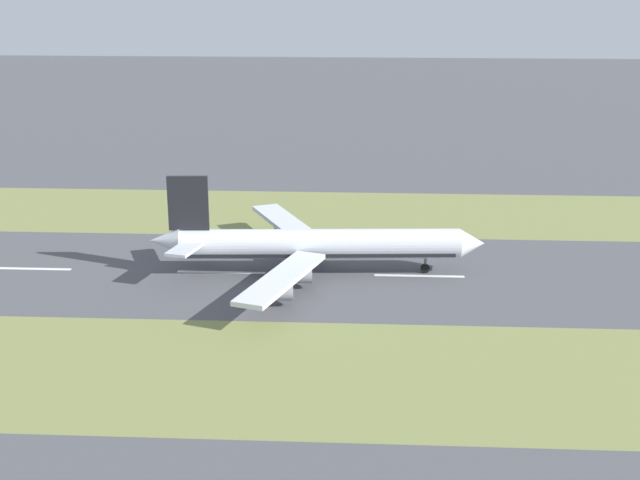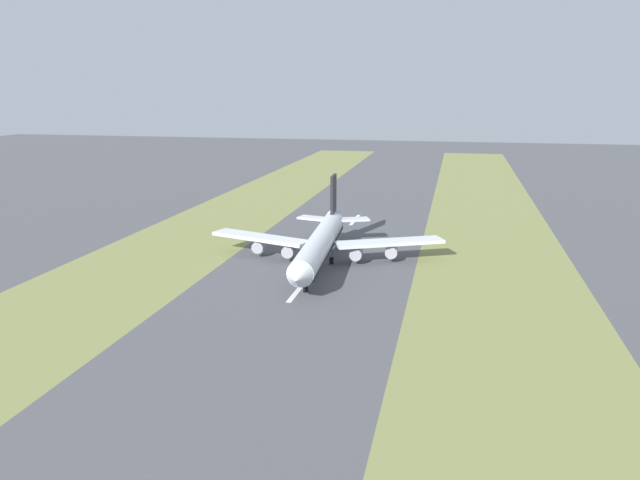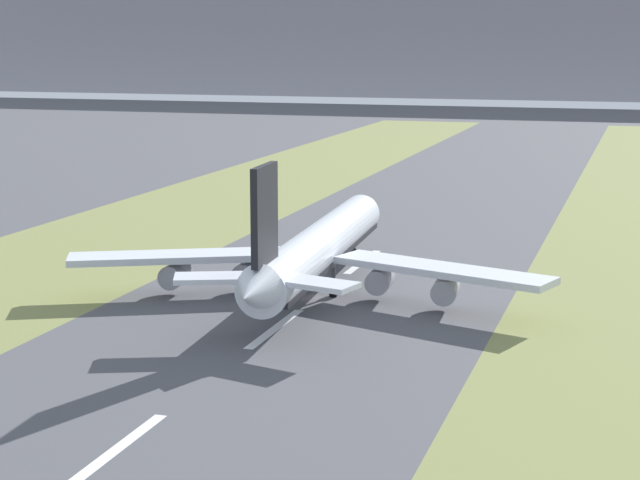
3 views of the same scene
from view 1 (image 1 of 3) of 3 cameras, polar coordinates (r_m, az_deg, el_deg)
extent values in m
plane|color=#4C4C51|center=(179.77, -1.36, -2.17)|extent=(800.00, 800.00, 0.00)
cube|color=olive|center=(222.49, -0.48, 1.78)|extent=(40.00, 600.00, 0.01)
cube|color=olive|center=(138.48, -2.80, -8.51)|extent=(40.00, 600.00, 0.01)
cube|color=silver|center=(192.13, -18.19, -1.75)|extent=(1.20, 18.00, 0.01)
cube|color=silver|center=(181.62, -6.33, -2.06)|extent=(1.20, 18.00, 0.01)
cube|color=silver|center=(179.60, 6.38, -2.29)|extent=(1.20, 18.00, 0.01)
cylinder|color=silver|center=(178.11, 0.00, -0.25)|extent=(9.56, 56.27, 6.00)
cone|color=silver|center=(180.98, 9.70, -0.21)|extent=(6.19, 5.36, 5.88)
cone|color=silver|center=(180.26, -9.90, -0.03)|extent=(5.47, 6.31, 5.10)
cube|color=black|center=(178.62, 0.00, -0.75)|extent=(9.11, 54.01, 0.70)
cube|color=silver|center=(195.15, -2.17, 1.09)|extent=(28.74, 17.96, 0.90)
cube|color=silver|center=(161.95, -2.50, -2.47)|extent=(29.41, 14.82, 0.90)
cylinder|color=#93939E|center=(187.71, -1.25, -0.37)|extent=(3.50, 4.99, 3.20)
cylinder|color=#93939E|center=(196.35, -2.24, 0.44)|extent=(3.50, 4.99, 3.20)
cylinder|color=#93939E|center=(170.70, -1.31, -2.25)|extent=(3.50, 4.99, 3.20)
cylinder|color=#93939E|center=(162.36, -2.59, -3.34)|extent=(3.50, 4.99, 3.20)
cube|color=black|center=(177.33, -8.44, 2.34)|extent=(1.31, 8.03, 11.00)
cube|color=silver|center=(184.65, -8.11, 0.56)|extent=(10.92, 7.78, 0.60)
cube|color=silver|center=(174.27, -8.56, -0.51)|extent=(10.78, 6.74, 0.60)
cylinder|color=#59595E|center=(180.74, 6.76, -1.34)|extent=(0.50, 0.50, 3.20)
cylinder|color=black|center=(181.27, 6.74, -1.82)|extent=(1.01, 1.85, 1.80)
cylinder|color=#59595E|center=(181.74, -0.95, -1.10)|extent=(0.50, 0.50, 3.20)
cylinder|color=black|center=(182.27, -0.95, -1.58)|extent=(1.01, 1.85, 1.80)
cylinder|color=#59595E|center=(176.83, -0.96, -1.65)|extent=(0.50, 0.50, 3.20)
cylinder|color=black|center=(177.37, -0.96, -2.14)|extent=(1.01, 1.85, 1.80)
camera|label=2|loc=(247.90, 38.80, 10.12)|focal=35.00mm
camera|label=3|loc=(194.28, -45.19, 4.46)|focal=60.00mm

